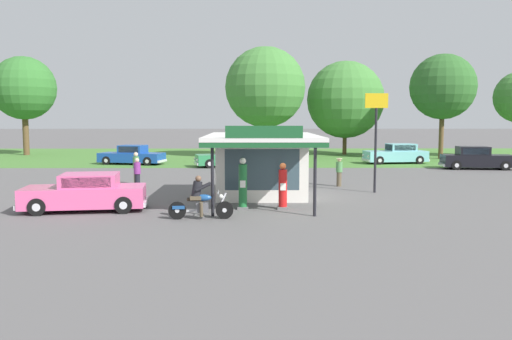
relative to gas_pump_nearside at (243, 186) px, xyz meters
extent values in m
plane|color=#5B5959|center=(1.58, -0.74, -0.95)|extent=(300.00, 300.00, 0.00)
cube|color=#477A33|center=(1.58, 29.26, -0.94)|extent=(120.00, 24.00, 0.01)
cube|color=silver|center=(0.80, 3.41, 0.43)|extent=(3.98, 3.75, 2.75)
cube|color=#384C56|center=(0.80, 1.55, 0.49)|extent=(3.18, 0.05, 1.76)
cube|color=silver|center=(0.80, 1.79, 1.89)|extent=(4.68, 7.47, 0.16)
cube|color=#195128|center=(0.80, 1.79, 1.71)|extent=(4.68, 7.47, 0.18)
cube|color=#195128|center=(0.80, -1.91, 2.19)|extent=(2.78, 0.08, 0.44)
cylinder|color=black|center=(2.68, -1.54, 0.43)|extent=(0.12, 0.12, 2.75)
cylinder|color=black|center=(-1.09, -1.54, 0.43)|extent=(0.12, 0.12, 2.75)
cube|color=slate|center=(0.00, 0.00, -0.90)|extent=(0.44, 0.44, 0.10)
cylinder|color=#1E6B33|center=(0.00, 0.00, 0.00)|extent=(0.34, 0.34, 1.69)
cube|color=white|center=(0.00, -0.18, 0.08)|extent=(0.22, 0.02, 0.28)
sphere|color=white|center=(0.00, 0.00, 0.98)|extent=(0.26, 0.26, 0.26)
cube|color=slate|center=(1.59, 0.00, -0.90)|extent=(0.44, 0.44, 0.10)
cylinder|color=red|center=(1.59, 0.00, -0.10)|extent=(0.34, 0.34, 1.48)
cube|color=white|center=(1.59, -0.18, -0.03)|extent=(0.22, 0.02, 0.28)
sphere|color=orange|center=(1.59, 0.00, 0.78)|extent=(0.26, 0.26, 0.26)
cylinder|color=black|center=(-0.63, -2.03, -0.63)|extent=(0.64, 0.13, 0.64)
cylinder|color=silver|center=(-0.63, -2.03, -0.63)|extent=(0.17, 0.13, 0.16)
cylinder|color=black|center=(-2.32, -2.11, -0.63)|extent=(0.64, 0.13, 0.64)
cylinder|color=silver|center=(-2.32, -2.11, -0.63)|extent=(0.17, 0.13, 0.16)
ellipsoid|color=#1E4C8C|center=(-1.38, -2.06, -0.17)|extent=(0.57, 0.27, 0.24)
cube|color=#59595E|center=(-1.43, -2.07, -0.53)|extent=(0.45, 0.26, 0.36)
cube|color=black|center=(-1.73, -2.08, -0.23)|extent=(0.49, 0.28, 0.10)
cylinder|color=silver|center=(-0.73, -2.03, -0.35)|extent=(0.37, 0.09, 0.71)
cylinder|color=silver|center=(-0.85, -2.04, 0.03)|extent=(0.07, 0.70, 0.04)
sphere|color=silver|center=(-0.75, -2.03, -0.13)|extent=(0.16, 0.16, 0.16)
cube|color=#1E4C8C|center=(-2.27, -2.11, -0.51)|extent=(0.45, 0.20, 0.12)
cylinder|color=silver|center=(-1.83, -1.95, -0.67)|extent=(0.71, 0.11, 0.18)
cube|color=brown|center=(-1.66, -2.08, -0.17)|extent=(0.42, 0.36, 0.14)
cylinder|color=brown|center=(-1.46, -1.91, -0.57)|extent=(0.13, 0.24, 0.56)
cylinder|color=brown|center=(-1.45, -2.23, -0.57)|extent=(0.13, 0.24, 0.56)
cylinder|color=black|center=(-1.62, -2.08, 0.15)|extent=(0.43, 0.34, 0.60)
sphere|color=brown|center=(-1.56, -2.07, 0.52)|extent=(0.22, 0.22, 0.22)
cylinder|color=black|center=(-1.39, -1.86, 0.23)|extent=(0.54, 0.11, 0.31)
cylinder|color=black|center=(-1.37, -2.26, 0.23)|extent=(0.54, 0.11, 0.31)
cube|color=#E55993|center=(-6.21, -0.27, -0.38)|extent=(4.84, 2.54, 0.77)
cube|color=#E55993|center=(-6.00, -0.24, 0.26)|extent=(2.33, 1.98, 0.51)
cube|color=#283847|center=(-7.03, -0.38, 0.26)|extent=(0.24, 1.51, 0.41)
cube|color=#283847|center=(-5.88, -1.07, 0.26)|extent=(1.79, 0.27, 0.39)
cube|color=#283847|center=(-6.11, 0.59, 0.26)|extent=(1.79, 0.27, 0.39)
cube|color=silver|center=(-8.53, -0.58, -0.65)|extent=(0.37, 1.85, 0.18)
cube|color=silver|center=(-3.89, 0.04, -0.65)|extent=(0.37, 1.85, 0.18)
sphere|color=white|center=(-8.46, -1.20, -0.34)|extent=(0.18, 0.18, 0.18)
sphere|color=white|center=(-8.62, 0.03, -0.34)|extent=(0.18, 0.18, 0.18)
cylinder|color=black|center=(-7.64, -1.38, -0.62)|extent=(0.68, 0.29, 0.66)
cylinder|color=silver|center=(-7.64, -1.38, -0.62)|extent=(0.32, 0.26, 0.30)
cylinder|color=black|center=(-7.89, 0.42, -0.62)|extent=(0.68, 0.29, 0.66)
cylinder|color=silver|center=(-7.89, 0.42, -0.62)|extent=(0.32, 0.26, 0.30)
cylinder|color=black|center=(-4.53, -0.96, -0.62)|extent=(0.68, 0.29, 0.66)
cylinder|color=silver|center=(-4.53, -0.96, -0.62)|extent=(0.32, 0.26, 0.30)
cylinder|color=black|center=(-4.77, 0.84, -0.62)|extent=(0.68, 0.29, 0.66)
cylinder|color=silver|center=(-4.77, 0.84, -0.62)|extent=(0.32, 0.26, 0.30)
cube|color=#7AC6D1|center=(11.78, 20.94, -0.35)|extent=(5.03, 2.46, 0.82)
cube|color=#7AC6D1|center=(12.23, 21.01, 0.34)|extent=(2.26, 1.87, 0.57)
cube|color=#283847|center=(11.23, 20.87, 0.34)|extent=(0.23, 1.41, 0.45)
cube|color=#283847|center=(12.34, 20.23, 0.34)|extent=(1.74, 0.27, 0.43)
cube|color=#283847|center=(12.13, 21.78, 0.34)|extent=(1.74, 0.27, 0.43)
cube|color=silver|center=(9.36, 20.61, -0.65)|extent=(0.35, 1.73, 0.18)
cube|color=silver|center=(14.20, 21.27, -0.65)|extent=(0.35, 1.73, 0.18)
sphere|color=white|center=(9.43, 20.03, -0.31)|extent=(0.18, 0.18, 0.18)
sphere|color=white|center=(9.27, 21.19, -0.31)|extent=(0.18, 0.18, 0.18)
cylinder|color=black|center=(10.27, 19.88, -0.62)|extent=(0.68, 0.29, 0.66)
cylinder|color=silver|center=(10.27, 19.88, -0.62)|extent=(0.32, 0.26, 0.30)
cylinder|color=black|center=(10.04, 21.56, -0.62)|extent=(0.68, 0.29, 0.66)
cylinder|color=silver|center=(10.04, 21.56, -0.62)|extent=(0.32, 0.26, 0.30)
cylinder|color=black|center=(13.52, 20.32, -0.62)|extent=(0.68, 0.29, 0.66)
cylinder|color=silver|center=(13.52, 20.32, -0.62)|extent=(0.32, 0.26, 0.30)
cylinder|color=black|center=(13.29, 22.01, -0.62)|extent=(0.68, 0.29, 0.66)
cylinder|color=silver|center=(13.29, 22.01, -0.62)|extent=(0.32, 0.26, 0.30)
cube|color=#19479E|center=(-9.02, 20.39, -0.41)|extent=(5.25, 2.88, 0.71)
cube|color=#19479E|center=(-8.92, 20.36, 0.25)|extent=(2.20, 2.00, 0.61)
cube|color=#283847|center=(-9.83, 20.56, 0.25)|extent=(0.35, 1.42, 0.49)
cube|color=#283847|center=(-9.09, 19.58, 0.25)|extent=(1.58, 0.37, 0.46)
cube|color=#283847|center=(-8.75, 21.15, 0.25)|extent=(1.58, 0.37, 0.46)
cube|color=silver|center=(-11.48, 20.92, -0.65)|extent=(0.49, 1.75, 0.18)
cube|color=silver|center=(-6.57, 19.85, -0.65)|extent=(0.49, 1.75, 0.18)
sphere|color=white|center=(-11.62, 20.34, -0.37)|extent=(0.18, 0.18, 0.18)
sphere|color=white|center=(-11.36, 21.51, -0.37)|extent=(0.18, 0.18, 0.18)
cylinder|color=black|center=(-10.86, 19.90, -0.62)|extent=(0.69, 0.34, 0.66)
cylinder|color=silver|center=(-10.86, 19.90, -0.62)|extent=(0.34, 0.28, 0.30)
cylinder|color=black|center=(-10.49, 21.60, -0.62)|extent=(0.69, 0.34, 0.66)
cylinder|color=silver|center=(-10.49, 21.60, -0.62)|extent=(0.34, 0.28, 0.30)
cylinder|color=black|center=(-7.56, 19.18, -0.62)|extent=(0.69, 0.34, 0.66)
cylinder|color=silver|center=(-7.56, 19.18, -0.62)|extent=(0.34, 0.28, 0.30)
cylinder|color=black|center=(-7.19, 20.88, -0.62)|extent=(0.69, 0.34, 0.66)
cylinder|color=silver|center=(-7.19, 20.88, -0.62)|extent=(0.34, 0.28, 0.30)
cube|color=black|center=(16.34, 16.29, -0.35)|extent=(4.98, 2.29, 0.84)
cube|color=black|center=(16.00, 16.33, 0.36)|extent=(2.22, 1.77, 0.59)
cube|color=#283847|center=(17.01, 16.22, 0.36)|extent=(0.20, 1.37, 0.47)
cube|color=#283847|center=(16.09, 17.09, 0.36)|extent=(1.75, 0.23, 0.45)
cube|color=#283847|center=(15.92, 15.58, 0.36)|extent=(1.75, 0.23, 0.45)
cube|color=silver|center=(13.92, 16.57, -0.65)|extent=(0.31, 1.67, 0.18)
sphere|color=white|center=(18.83, 16.58, -0.31)|extent=(0.18, 0.18, 0.18)
cylinder|color=black|center=(18.06, 16.92, -0.62)|extent=(0.68, 0.27, 0.66)
cylinder|color=silver|center=(18.06, 16.92, -0.62)|extent=(0.32, 0.25, 0.30)
cylinder|color=black|center=(17.87, 15.29, -0.62)|extent=(0.68, 0.27, 0.66)
cylinder|color=silver|center=(17.87, 15.29, -0.62)|extent=(0.32, 0.25, 0.30)
cylinder|color=black|center=(14.81, 17.29, -0.62)|extent=(0.68, 0.27, 0.66)
cylinder|color=silver|center=(14.81, 17.29, -0.62)|extent=(0.32, 0.25, 0.30)
cylinder|color=black|center=(14.62, 15.66, -0.62)|extent=(0.68, 0.27, 0.66)
cylinder|color=silver|center=(14.62, 15.66, -0.62)|extent=(0.32, 0.25, 0.30)
cube|color=#2D844C|center=(-1.26, 18.31, -0.39)|extent=(5.29, 3.04, 0.75)
cube|color=#2D844C|center=(-1.09, 18.35, 0.28)|extent=(2.28, 2.07, 0.59)
cube|color=#283847|center=(-2.01, 18.12, 0.28)|extent=(0.40, 1.43, 0.47)
cube|color=#283847|center=(-0.89, 17.57, 0.28)|extent=(1.60, 0.43, 0.45)
cube|color=#283847|center=(-1.29, 19.14, 0.28)|extent=(1.60, 0.43, 0.45)
cube|color=silver|center=(-3.70, 17.69, -0.65)|extent=(0.55, 1.76, 0.18)
cube|color=silver|center=(1.19, 18.93, -0.65)|extent=(0.55, 1.76, 0.18)
sphere|color=white|center=(-3.57, 17.11, -0.35)|extent=(0.18, 0.18, 0.18)
sphere|color=white|center=(-3.86, 18.27, -0.35)|extent=(0.18, 0.18, 0.18)
cylinder|color=black|center=(-2.69, 17.05, -0.62)|extent=(0.69, 0.36, 0.66)
cylinder|color=silver|center=(-2.69, 17.05, -0.62)|extent=(0.34, 0.29, 0.30)
cylinder|color=black|center=(-3.12, 18.75, -0.62)|extent=(0.69, 0.36, 0.66)
cylinder|color=silver|center=(-3.12, 18.75, -0.62)|extent=(0.34, 0.29, 0.30)
cylinder|color=black|center=(0.60, 17.88, -0.62)|extent=(0.69, 0.36, 0.66)
cylinder|color=silver|center=(0.60, 17.88, -0.62)|extent=(0.34, 0.29, 0.30)
cylinder|color=black|center=(0.17, 19.58, -0.62)|extent=(0.69, 0.36, 0.66)
cylinder|color=silver|center=(0.17, 19.58, -0.62)|extent=(0.34, 0.29, 0.30)
cylinder|color=black|center=(-5.41, 5.63, -0.54)|extent=(0.26, 0.26, 0.82)
cylinder|color=#8C338C|center=(-5.41, 5.63, 0.16)|extent=(0.34, 0.34, 0.58)
sphere|color=beige|center=(-5.41, 5.63, 0.56)|extent=(0.22, 0.22, 0.22)
cylinder|color=brown|center=(-6.00, 8.06, -0.50)|extent=(0.26, 0.26, 0.88)
cylinder|color=#4C8C4C|center=(-6.00, 8.06, 0.25)|extent=(0.34, 0.34, 0.63)
sphere|color=beige|center=(-6.00, 8.06, 0.68)|extent=(0.24, 0.24, 0.24)
cylinder|color=brown|center=(4.99, 6.96, -0.56)|extent=(0.26, 0.26, 0.76)
cylinder|color=#4C8C4C|center=(4.99, 6.96, 0.09)|extent=(0.34, 0.34, 0.54)
sphere|color=tan|center=(4.99, 6.96, 0.46)|extent=(0.21, 0.21, 0.21)
cylinder|color=beige|center=(4.99, 6.96, 0.53)|extent=(0.33, 0.33, 0.02)
cylinder|color=brown|center=(-21.59, 30.72, 1.15)|extent=(0.57, 0.57, 4.18)
sphere|color=#33702D|center=(-21.59, 30.72, 5.51)|extent=(6.07, 6.07, 6.07)
sphere|color=#33702D|center=(-21.80, 30.15, 4.91)|extent=(3.84, 3.84, 3.84)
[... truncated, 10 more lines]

